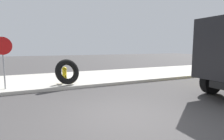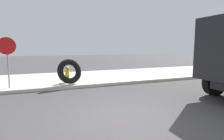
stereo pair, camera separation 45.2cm
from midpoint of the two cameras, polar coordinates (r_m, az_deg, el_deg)
The scene contains 5 objects.
ground_plane at distance 5.38m, azimuth 4.49°, elevation -14.31°, with size 80.00×80.00×0.00m, color #423F3F.
sidewalk_curb at distance 11.37m, azimuth -9.98°, elevation -2.54°, with size 36.00×5.00×0.15m, color #BCB7AD.
fire_hydrant at distance 9.61m, azimuth -12.39°, elevation -1.23°, with size 0.24×0.55×0.83m.
loose_tire at distance 9.17m, azimuth -11.61°, elevation -0.43°, with size 1.23×1.23×0.28m, color black.
stop_sign at distance 9.22m, azimuth -28.50°, elevation 4.68°, with size 0.76×0.08×2.24m.
Camera 2 is at (-2.00, -4.58, 1.96)m, focal length 29.57 mm.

